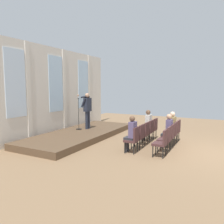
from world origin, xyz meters
TOP-DOWN VIEW (x-y plane):
  - ground_plane at (0.00, 0.00)m, footprint 18.05×18.05m
  - rear_partition at (0.03, 6.93)m, footprint 8.77×0.14m
  - stage_platform at (0.00, 5.41)m, footprint 6.31×2.46m
  - speaker at (0.72, 5.55)m, footprint 0.50×0.69m
  - mic_stand at (0.38, 5.83)m, footprint 0.28×0.28m
  - chair_r0_c0 at (-1.21, 2.32)m, footprint 0.46×0.44m
  - audience_r0_c0 at (-1.21, 2.40)m, footprint 0.36×0.39m
  - chair_r0_c1 at (-0.60, 2.32)m, footprint 0.46×0.44m
  - chair_r0_c2 at (0.00, 2.32)m, footprint 0.46×0.44m
  - chair_r0_c3 at (0.60, 2.32)m, footprint 0.46×0.44m
  - audience_r0_c3 at (0.60, 2.40)m, footprint 0.36×0.39m
  - chair_r0_c4 at (1.21, 2.32)m, footprint 0.46×0.44m
  - chair_r1_c0 at (-1.21, 1.30)m, footprint 0.46×0.44m
  - chair_r1_c1 at (-0.60, 1.30)m, footprint 0.46×0.44m
  - chair_r1_c2 at (0.00, 1.30)m, footprint 0.46×0.44m
  - audience_r1_c2 at (0.00, 1.38)m, footprint 0.36×0.39m
  - chair_r1_c3 at (0.60, 1.30)m, footprint 0.46×0.44m
  - audience_r1_c3 at (0.60, 1.37)m, footprint 0.36×0.39m
  - chair_r1_c4 at (1.21, 1.30)m, footprint 0.46×0.44m

SIDE VIEW (x-z plane):
  - ground_plane at x=0.00m, z-range 0.00..0.00m
  - stage_platform at x=0.00m, z-range 0.00..0.27m
  - chair_r0_c0 at x=-1.21m, z-range 0.06..1.00m
  - chair_r0_c1 at x=-0.60m, z-range 0.06..1.00m
  - chair_r0_c2 at x=0.00m, z-range 0.06..1.00m
  - chair_r0_c3 at x=0.60m, z-range 0.06..1.00m
  - chair_r0_c4 at x=1.21m, z-range 0.06..1.00m
  - chair_r1_c0 at x=-1.21m, z-range 0.06..1.00m
  - chair_r1_c1 at x=-0.60m, z-range 0.06..1.00m
  - chair_r1_c2 at x=0.00m, z-range 0.06..1.00m
  - chair_r1_c3 at x=0.60m, z-range 0.06..1.00m
  - chair_r1_c4 at x=1.21m, z-range 0.06..1.00m
  - mic_stand at x=0.38m, z-range -0.18..1.38m
  - audience_r1_c2 at x=0.00m, z-range 0.07..1.40m
  - audience_r0_c0 at x=-1.21m, z-range 0.07..1.41m
  - audience_r1_c3 at x=0.60m, z-range 0.07..1.43m
  - audience_r0_c3 at x=0.60m, z-range 0.07..1.45m
  - speaker at x=0.72m, z-range 0.41..2.19m
  - rear_partition at x=0.03m, z-range 0.03..4.26m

